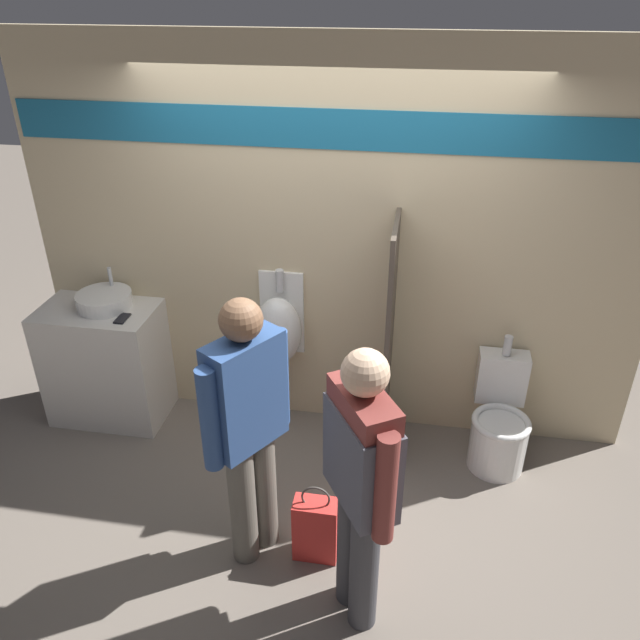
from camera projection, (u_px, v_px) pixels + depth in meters
name	position (u px, v px, depth m)	size (l,w,h in m)	color
ground_plane	(316.00, 464.00, 4.31)	(16.00, 16.00, 0.00)	#70665B
display_wall	(331.00, 248.00, 4.16)	(4.18, 0.07, 2.70)	beige
sink_counter	(106.00, 363.00, 4.60)	(0.83, 0.51, 0.90)	silver
sink_basin	(104.00, 300.00, 4.39)	(0.39, 0.39, 0.25)	white
cell_phone	(122.00, 318.00, 4.26)	(0.07, 0.14, 0.01)	black
divider_near_counter	(389.00, 345.00, 4.08)	(0.03, 0.57, 1.68)	#4C4238
urinal_near_counter	(279.00, 330.00, 4.35)	(0.33, 0.27, 1.21)	silver
toilet	(499.00, 425.00, 4.22)	(0.39, 0.55, 0.88)	white
person_in_vest	(361.00, 475.00, 2.89)	(0.40, 0.49, 1.62)	#3D3D42
person_with_lanyard	(248.00, 425.00, 3.25)	(0.38, 0.50, 1.64)	#666056
shopping_bag	(316.00, 528.00, 3.55)	(0.25, 0.14, 0.53)	red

